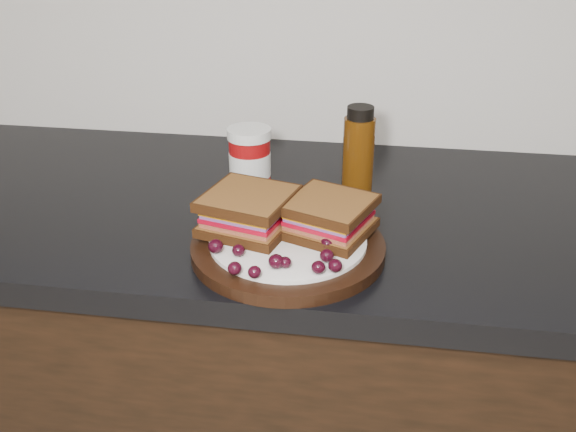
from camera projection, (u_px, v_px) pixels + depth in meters
The scene contains 26 objects.
base_cabinets at pixel (282, 412), 1.29m from camera, with size 3.96×0.58×0.86m, color black.
countertop at pixel (281, 213), 1.09m from camera, with size 3.98×0.60×0.04m, color black.
plate at pixel (288, 247), 0.93m from camera, with size 0.28×0.28×0.02m, color black.
sandwich_left at pixel (249, 211), 0.94m from camera, with size 0.12×0.12×0.06m, color brown, non-canonical shape.
sandwich_right at pixel (329, 216), 0.92m from camera, with size 0.11×0.11×0.05m, color brown, non-canonical shape.
grape_0 at pixel (216, 246), 0.88m from camera, with size 0.02×0.02×0.02m, color black.
grape_1 at pixel (238, 250), 0.87m from camera, with size 0.02×0.02×0.02m, color black.
grape_2 at pixel (235, 268), 0.83m from camera, with size 0.02×0.02×0.02m, color black.
grape_3 at pixel (255, 272), 0.82m from camera, with size 0.02×0.02×0.02m, color black.
grape_4 at pixel (276, 261), 0.84m from camera, with size 0.02×0.02×0.02m, color black.
grape_5 at pixel (285, 262), 0.85m from camera, with size 0.02×0.02×0.02m, color black.
grape_6 at pixel (318, 267), 0.83m from camera, with size 0.02×0.02×0.02m, color black.
grape_7 at pixel (335, 266), 0.84m from camera, with size 0.02×0.02×0.02m, color black.
grape_8 at pixel (327, 256), 0.86m from camera, with size 0.02×0.02×0.02m, color black.
grape_9 at pixel (328, 244), 0.89m from camera, with size 0.02×0.02×0.02m, color black.
grape_10 at pixel (341, 234), 0.91m from camera, with size 0.02×0.02×0.02m, color black.
grape_11 at pixel (324, 230), 0.93m from camera, with size 0.02×0.02×0.01m, color black.
grape_12 at pixel (325, 220), 0.95m from camera, with size 0.02×0.02×0.02m, color black.
grape_13 at pixel (238, 216), 0.96m from camera, with size 0.02×0.02×0.02m, color black.
grape_14 at pixel (231, 227), 0.94m from camera, with size 0.01×0.01×0.01m, color black.
grape_15 at pixel (237, 234), 0.91m from camera, with size 0.02×0.02×0.02m, color black.
grape_16 at pixel (247, 216), 0.96m from camera, with size 0.02×0.02×0.02m, color black.
grape_17 at pixel (245, 221), 0.95m from camera, with size 0.02×0.02×0.02m, color black.
grape_18 at pixel (228, 232), 0.92m from camera, with size 0.02×0.02×0.02m, color black.
condiment_jar at pixel (250, 159), 1.11m from camera, with size 0.08×0.08×0.11m, color maroon.
oil_bottle at pixel (359, 149), 1.09m from camera, with size 0.05×0.05×0.15m, color #442306.
Camera 1 is at (0.16, 0.74, 1.37)m, focal length 40.00 mm.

